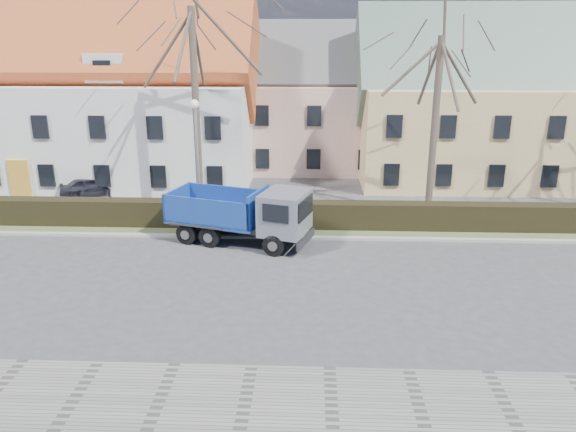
{
  "coord_description": "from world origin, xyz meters",
  "views": [
    {
      "loc": [
        3.84,
        -19.85,
        9.12
      ],
      "look_at": [
        2.88,
        3.1,
        1.6
      ],
      "focal_mm": 35.0,
      "sensor_mm": 36.0,
      "label": 1
    }
  ],
  "objects_px": {
    "streetlight": "(198,161)",
    "parked_car_a": "(91,186)",
    "cart_frame": "(179,231)",
    "dump_truck": "(234,214)"
  },
  "relations": [
    {
      "from": "dump_truck",
      "to": "streetlight",
      "type": "distance_m",
      "value": 3.99
    },
    {
      "from": "streetlight",
      "to": "cart_frame",
      "type": "relative_size",
      "value": 9.34
    },
    {
      "from": "streetlight",
      "to": "parked_car_a",
      "type": "xyz_separation_m",
      "value": [
        -7.24,
        4.27,
        -2.5
      ]
    },
    {
      "from": "cart_frame",
      "to": "streetlight",
      "type": "bearing_deg",
      "value": 77.29
    },
    {
      "from": "streetlight",
      "to": "parked_car_a",
      "type": "relative_size",
      "value": 1.79
    },
    {
      "from": "streetlight",
      "to": "parked_car_a",
      "type": "bearing_deg",
      "value": 149.48
    },
    {
      "from": "dump_truck",
      "to": "streetlight",
      "type": "xyz_separation_m",
      "value": [
        -2.15,
        2.87,
        1.75
      ]
    },
    {
      "from": "cart_frame",
      "to": "parked_car_a",
      "type": "relative_size",
      "value": 0.19
    },
    {
      "from": "streetlight",
      "to": "cart_frame",
      "type": "distance_m",
      "value": 3.69
    },
    {
      "from": "streetlight",
      "to": "cart_frame",
      "type": "xyz_separation_m",
      "value": [
        -0.53,
        -2.36,
        -2.79
      ]
    }
  ]
}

